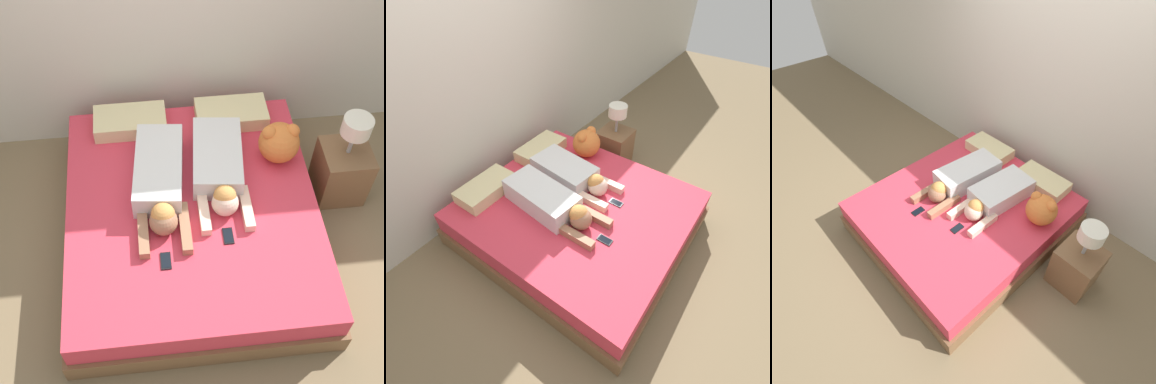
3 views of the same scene
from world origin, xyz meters
TOP-DOWN VIEW (x-y plane):
  - ground_plane at (0.00, 0.00)m, footprint 12.00×12.00m
  - bed at (0.00, 0.00)m, footprint 1.85×2.04m
  - pillow_head_left at (-0.40, 0.81)m, footprint 0.56×0.31m
  - pillow_head_right at (0.40, 0.81)m, footprint 0.56×0.31m
  - person_left at (-0.21, 0.15)m, footprint 0.41×1.04m
  - person_right at (0.22, 0.23)m, footprint 0.42×0.94m
  - cell_phone_left at (-0.22, -0.44)m, footprint 0.07×0.13m
  - cell_phone_right at (0.22, -0.29)m, footprint 0.07×0.13m
  - plush_toy at (0.69, 0.38)m, footprint 0.31×0.31m
  - nightstand at (1.21, 0.31)m, footprint 0.37×0.37m

SIDE VIEW (x-z plane):
  - ground_plane at x=0.00m, z-range 0.00..0.00m
  - bed at x=0.00m, z-range 0.00..0.40m
  - nightstand at x=1.21m, z-range -0.12..0.69m
  - cell_phone_left at x=-0.22m, z-range 0.40..0.42m
  - cell_phone_right at x=0.22m, z-range 0.40..0.42m
  - pillow_head_left at x=-0.40m, z-range 0.40..0.53m
  - pillow_head_right at x=0.40m, z-range 0.40..0.53m
  - person_right at x=0.22m, z-range 0.39..0.61m
  - person_left at x=-0.21m, z-range 0.39..0.62m
  - plush_toy at x=0.69m, z-range 0.41..0.73m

